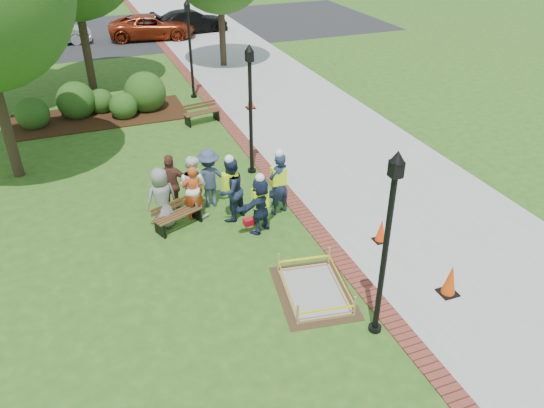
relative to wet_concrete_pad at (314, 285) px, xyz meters
name	(u,v)px	position (x,y,z in m)	size (l,w,h in m)	color
ground	(271,264)	(-0.55, 1.41, -0.23)	(100.00, 100.00, 0.00)	#285116
sidewalk	(295,108)	(4.45, 11.41, -0.22)	(6.00, 60.00, 0.02)	#9E9E99
brick_edging	(223,118)	(1.20, 11.41, -0.22)	(0.50, 60.00, 0.03)	maroon
mulch_bed	(101,117)	(-3.55, 13.41, -0.21)	(7.00, 3.00, 0.05)	#381E0F
parking_lot	(124,33)	(-0.55, 28.41, -0.23)	(36.00, 12.00, 0.01)	black
wet_concrete_pad	(314,285)	(0.00, 0.00, 0.00)	(2.04, 2.54, 0.55)	#47331E
bench_near	(178,220)	(-2.35, 3.95, 0.01)	(1.47, 0.94, 0.76)	brown
bench_far	(202,117)	(0.26, 11.26, 0.02)	(1.53, 0.74, 0.79)	brown
cone_front	(450,281)	(2.91, -1.19, 0.17)	(0.42, 0.42, 0.83)	black
cone_back	(381,231)	(2.57, 1.28, 0.10)	(0.35, 0.35, 0.69)	black
cone_far	(250,100)	(2.64, 12.08, 0.13)	(0.39, 0.39, 0.77)	black
toolbox	(250,221)	(-0.43, 3.34, -0.14)	(0.38, 0.21, 0.19)	#AC0D1A
lamp_near	(387,235)	(0.70, -1.59, 2.25)	(0.28, 0.28, 4.26)	black
lamp_mid	(250,101)	(0.70, 6.41, 2.25)	(0.28, 0.28, 4.26)	black
lamp_far	(190,42)	(0.70, 14.41, 2.25)	(0.28, 0.28, 4.26)	black
shrub_a	(36,127)	(-6.09, 13.25, -0.23)	(1.31, 1.31, 1.31)	#1F4313
shrub_b	(79,116)	(-4.38, 13.86, -0.23)	(1.58, 1.58, 1.58)	#1F4313
shrub_c	(125,117)	(-2.60, 12.99, -0.23)	(1.15, 1.15, 1.15)	#1F4313
shrub_d	(147,109)	(-1.57, 13.64, -0.23)	(1.76, 1.76, 1.76)	#1F4313
shrub_e	(103,112)	(-3.40, 14.01, -0.23)	(1.07, 1.07, 1.07)	#1F4313
casual_person_a	(162,198)	(-2.71, 4.17, 0.66)	(0.65, 0.50, 1.79)	gray
casual_person_b	(193,193)	(-1.79, 4.27, 0.59)	(0.54, 0.35, 1.64)	#BD4016
casual_person_c	(193,186)	(-1.75, 4.47, 0.69)	(0.69, 0.69, 1.86)	white
casual_person_d	(172,185)	(-2.29, 4.75, 0.69)	(0.68, 0.54, 1.86)	brown
casual_person_e	(209,178)	(-1.18, 4.80, 0.67)	(0.61, 0.42, 1.81)	#374061
hivis_worker_a	(260,203)	(-0.26, 2.95, 0.66)	(0.62, 0.54, 1.79)	#16173B
hivis_worker_b	(279,182)	(0.56, 3.66, 0.77)	(0.70, 0.57, 2.04)	#171C3D
hivis_worker_c	(230,188)	(-0.82, 3.84, 0.76)	(0.71, 0.66, 2.03)	#18263F
parked_car_a	(17,51)	(-7.07, 26.05, -0.23)	(4.83, 2.10, 1.57)	#242426
parked_car_b	(57,44)	(-4.82, 26.86, -0.23)	(4.64, 2.02, 1.51)	#B0B1B6
parked_car_c	(153,39)	(0.99, 26.17, -0.23)	(4.94, 2.15, 1.61)	maroon
parked_car_d	(192,32)	(3.70, 27.00, -0.23)	(4.82, 2.10, 1.57)	black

